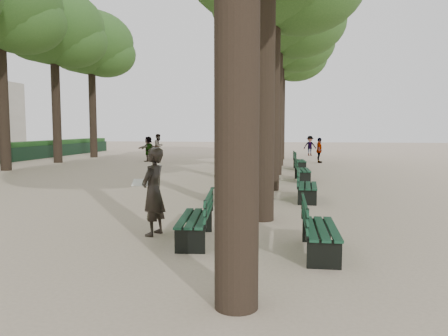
# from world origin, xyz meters

# --- Properties ---
(ground) EXTENTS (120.00, 120.00, 0.00)m
(ground) POSITION_xyz_m (0.00, 0.00, 0.00)
(ground) COLOR #C8B197
(ground) RESTS_ON ground
(tree_central_3) EXTENTS (6.00, 6.00, 9.95)m
(tree_central_3) POSITION_xyz_m (1.50, 13.00, 7.65)
(tree_central_3) COLOR #33261C
(tree_central_3) RESTS_ON ground
(tree_central_4) EXTENTS (6.00, 6.00, 9.95)m
(tree_central_4) POSITION_xyz_m (1.50, 18.00, 7.65)
(tree_central_4) COLOR #33261C
(tree_central_4) RESTS_ON ground
(tree_central_5) EXTENTS (6.00, 6.00, 9.95)m
(tree_central_5) POSITION_xyz_m (1.50, 23.00, 7.65)
(tree_central_5) COLOR #33261C
(tree_central_5) RESTS_ON ground
(tree_far_4) EXTENTS (6.00, 6.00, 10.45)m
(tree_far_4) POSITION_xyz_m (-12.00, 18.00, 8.14)
(tree_far_4) COLOR #33261C
(tree_far_4) RESTS_ON ground
(tree_far_5) EXTENTS (6.00, 6.00, 10.45)m
(tree_far_5) POSITION_xyz_m (-12.00, 23.00, 8.14)
(tree_far_5) COLOR #33261C
(tree_far_5) RESTS_ON ground
(bench_left_0) EXTENTS (0.76, 1.85, 0.92)m
(bench_left_0) POSITION_xyz_m (0.37, 0.87, 0.27)
(bench_left_0) COLOR black
(bench_left_0) RESTS_ON ground
(bench_left_1) EXTENTS (0.78, 1.85, 0.92)m
(bench_left_1) POSITION_xyz_m (0.37, 5.81, 0.27)
(bench_left_1) COLOR black
(bench_left_1) RESTS_ON ground
(bench_left_2) EXTENTS (0.61, 1.81, 0.92)m
(bench_left_2) POSITION_xyz_m (0.37, 10.43, 0.27)
(bench_left_2) COLOR black
(bench_left_2) RESTS_ON ground
(bench_left_3) EXTENTS (0.78, 1.85, 0.92)m
(bench_left_3) POSITION_xyz_m (0.37, 15.57, 0.27)
(bench_left_3) COLOR black
(bench_left_3) RESTS_ON ground
(bench_right_0) EXTENTS (0.59, 1.81, 0.92)m
(bench_right_0) POSITION_xyz_m (2.63, 0.38, 0.27)
(bench_right_0) COLOR black
(bench_right_0) RESTS_ON ground
(bench_right_1) EXTENTS (0.64, 1.82, 0.92)m
(bench_right_1) POSITION_xyz_m (2.63, 5.90, 0.27)
(bench_right_1) COLOR black
(bench_right_1) RESTS_ON ground
(bench_right_2) EXTENTS (0.65, 1.82, 0.92)m
(bench_right_2) POSITION_xyz_m (2.63, 10.75, 0.27)
(bench_right_2) COLOR black
(bench_right_2) RESTS_ON ground
(bench_right_3) EXTENTS (0.68, 1.83, 0.92)m
(bench_right_3) POSITION_xyz_m (2.63, 15.76, 0.27)
(bench_right_3) COLOR black
(bench_right_3) RESTS_ON ground
(man_with_map) EXTENTS (0.68, 0.76, 1.75)m
(man_with_map) POSITION_xyz_m (-0.55, 1.25, 0.88)
(man_with_map) COLOR black
(man_with_map) RESTS_ON ground
(pedestrian_d) EXTENTS (0.71, 0.84, 1.62)m
(pedestrian_d) POSITION_xyz_m (0.17, 26.08, 0.81)
(pedestrian_d) COLOR #262628
(pedestrian_d) RESTS_ON ground
(pedestrian_a) EXTENTS (0.63, 0.90, 1.71)m
(pedestrian_a) POSITION_xyz_m (-7.12, 23.03, 0.85)
(pedestrian_a) COLOR #262628
(pedestrian_a) RESTS_ON ground
(pedestrian_c) EXTENTS (0.36, 0.92, 1.54)m
(pedestrian_c) POSITION_xyz_m (3.90, 20.22, 0.77)
(pedestrian_c) COLOR #262628
(pedestrian_c) RESTS_ON ground
(pedestrian_e) EXTENTS (0.84, 1.50, 1.60)m
(pedestrian_e) POSITION_xyz_m (-6.83, 19.86, 0.80)
(pedestrian_e) COLOR #262628
(pedestrian_e) RESTS_ON ground
(pedestrian_b) EXTENTS (1.03, 0.47, 1.53)m
(pedestrian_b) POSITION_xyz_m (3.66, 27.26, 0.77)
(pedestrian_b) COLOR #262628
(pedestrian_b) RESTS_ON ground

